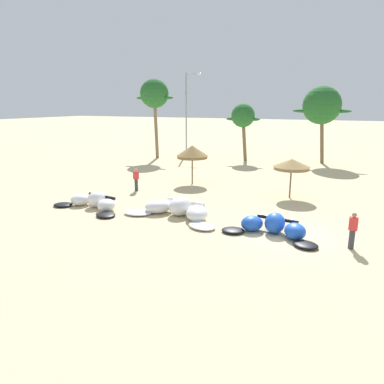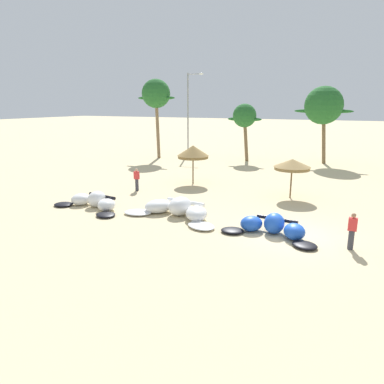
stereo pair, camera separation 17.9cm
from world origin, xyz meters
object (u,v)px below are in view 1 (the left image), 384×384
Objects in this scene: beach_umbrella_middle at (292,164)px; palm_left at (243,117)px; palm_leftmost at (154,95)px; person_near_kites at (136,180)px; kite_far_left at (93,202)px; kite_left at (177,210)px; person_by_umbrellas at (353,231)px; kite_left_of_center at (273,227)px; palm_left_of_gap at (322,106)px; lamppost_west at (187,110)px; beach_umbrella_near_van at (192,152)px.

palm_left is at bearing 118.80° from beach_umbrella_middle.
beach_umbrella_middle is 0.30× the size of palm_leftmost.
palm_leftmost reaches higher than person_near_kites.
kite_left is (5.29, 0.68, 0.02)m from kite_far_left.
palm_left reaches higher than person_by_umbrellas.
kite_far_left is 3.14× the size of person_near_kites.
person_by_umbrellas is at bearing -4.53° from kite_left_of_center.
palm_leftmost reaches higher than kite_left.
palm_left_of_gap is 0.81× the size of lamppost_west.
palm_left_of_gap reaches higher than kite_left_of_center.
palm_left is at bearing -16.69° from lamppost_west.
palm_leftmost is (-7.03, 19.14, 6.70)m from kite_far_left.
beach_umbrella_near_van is at bearing -90.20° from palm_left.
palm_left_of_gap reaches higher than beach_umbrella_near_van.
person_near_kites is at bearing -75.10° from lamppost_west.
beach_umbrella_near_van is 1.15× the size of beach_umbrella_middle.
kite_far_left is 5.33m from kite_left.
person_near_kites reaches higher than kite_left.
lamppost_west is (1.88, 4.54, -1.67)m from palm_leftmost.
person_near_kites is (-0.11, 4.74, 0.45)m from kite_far_left.
palm_left_of_gap is at bearing 91.10° from kite_left_of_center.
beach_umbrella_middle is at bearing -34.10° from palm_leftmost.
person_by_umbrellas is 29.34m from palm_leftmost.
beach_umbrella_middle is 22.56m from lamppost_west.
person_by_umbrellas is at bearing -42.35° from palm_leftmost.
palm_left_of_gap is at bearing 62.05° from beach_umbrella_near_van.
palm_left is (2.67, 16.63, 3.93)m from person_near_kites.
kite_far_left is 4.77m from person_near_kites.
kite_left_of_center is at bearing -23.20° from person_near_kites.
beach_umbrella_near_van is at bearing 171.60° from beach_umbrella_middle.
beach_umbrella_near_van is 0.31× the size of lamppost_west.
beach_umbrella_middle reaches higher than person_near_kites.
kite_far_left is at bearing -113.87° from palm_left_of_gap.
kite_left_of_center is 0.79× the size of palm_left.
kite_left is 0.63× the size of lamppost_west.
lamppost_west is at bearing 133.44° from beach_umbrella_middle.
lamppost_west is (-7.67, 15.08, 2.91)m from beach_umbrella_near_van.
kite_left_of_center is 28.86m from lamppost_west.
kite_left is at bearing -125.92° from beach_umbrella_middle.
beach_umbrella_middle is at bearing 93.97° from kite_left_of_center.
beach_umbrella_near_van reaches higher than kite_far_left.
palm_left is at bearing -166.54° from palm_left_of_gap.
kite_left is 8.58m from beach_umbrella_middle.
palm_left is at bearing 83.17° from kite_far_left.
palm_leftmost is (-12.32, 18.46, 6.68)m from kite_left.
kite_far_left is at bearing -143.80° from beach_umbrella_middle.
palm_left is at bearing 110.98° from kite_left_of_center.
person_near_kites and person_by_umbrellas have the same top height.
palm_left_of_gap is at bearing 13.46° from palm_left.
kite_left is 3.72× the size of person_near_kites.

